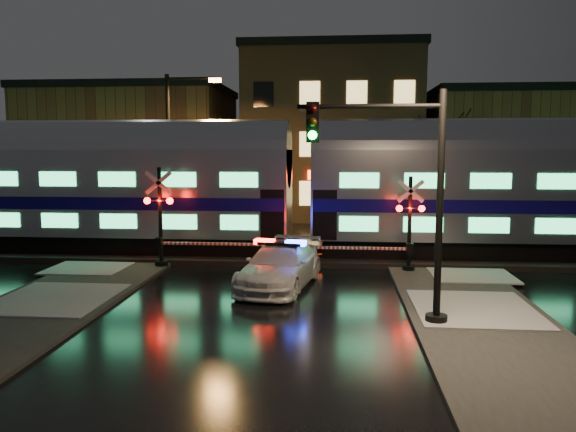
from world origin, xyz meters
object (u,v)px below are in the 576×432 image
(crossing_signal_right, at_px, (400,234))
(streetlight, at_px, (174,147))
(crossing_signal_left, at_px, (168,227))
(traffic_light, at_px, (402,203))
(police_car, at_px, (280,266))

(crossing_signal_right, relative_size, streetlight, 0.62)
(crossing_signal_left, distance_m, streetlight, 7.64)
(traffic_light, height_order, streetlight, streetlight)
(traffic_light, relative_size, streetlight, 0.74)
(crossing_signal_right, bearing_deg, crossing_signal_left, 179.95)
(police_car, height_order, crossing_signal_right, crossing_signal_right)
(police_car, distance_m, crossing_signal_left, 5.57)
(crossing_signal_right, distance_m, streetlight, 13.26)
(crossing_signal_right, height_order, streetlight, streetlight)
(traffic_light, xyz_separation_m, streetlight, (-10.19, 13.43, 1.59))
(crossing_signal_left, bearing_deg, crossing_signal_right, -0.05)
(crossing_signal_left, bearing_deg, traffic_light, -38.24)
(crossing_signal_left, relative_size, streetlight, 0.67)
(crossing_signal_left, distance_m, traffic_light, 11.01)
(crossing_signal_right, distance_m, traffic_light, 7.01)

